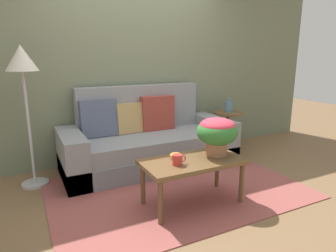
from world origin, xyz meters
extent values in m
plane|color=brown|center=(0.00, 0.00, 0.00)|extent=(14.00, 14.00, 0.00)
cube|color=slate|center=(0.00, 1.22, 1.33)|extent=(6.40, 0.12, 2.66)
cube|color=#994C47|center=(0.00, -0.10, 0.01)|extent=(2.70, 1.82, 0.01)
cube|color=slate|center=(0.02, 0.67, 0.12)|extent=(2.26, 0.91, 0.24)
cube|color=gray|center=(0.02, 0.65, 0.34)|extent=(1.74, 0.82, 0.20)
cube|color=gray|center=(0.02, 1.04, 0.64)|extent=(1.74, 0.16, 0.83)
cube|color=gray|center=(-0.99, 0.67, 0.29)|extent=(0.26, 0.91, 0.58)
cube|color=gray|center=(1.02, 0.67, 0.29)|extent=(0.26, 0.91, 0.58)
cube|color=#4C5670|center=(-0.59, 0.90, 0.68)|extent=(0.47, 0.18, 0.48)
cube|color=tan|center=(-0.17, 0.90, 0.64)|extent=(0.41, 0.19, 0.41)
cube|color=#93382D|center=(0.22, 0.89, 0.68)|extent=(0.47, 0.16, 0.47)
cylinder|color=brown|center=(-0.46, -0.66, 0.21)|extent=(0.05, 0.05, 0.42)
cylinder|color=brown|center=(0.43, -0.66, 0.21)|extent=(0.05, 0.05, 0.42)
cylinder|color=brown|center=(-0.46, -0.25, 0.21)|extent=(0.05, 0.05, 0.42)
cylinder|color=brown|center=(0.43, -0.25, 0.21)|extent=(0.05, 0.05, 0.42)
cube|color=brown|center=(-0.01, -0.45, 0.45)|extent=(1.00, 0.52, 0.04)
cylinder|color=brown|center=(1.42, 0.85, 0.01)|extent=(0.30, 0.30, 0.03)
cylinder|color=brown|center=(1.42, 0.85, 0.30)|extent=(0.06, 0.06, 0.54)
cylinder|color=brown|center=(1.42, 0.85, 0.58)|extent=(0.47, 0.47, 0.03)
cylinder|color=#B2B2B7|center=(-1.40, 0.74, 0.01)|extent=(0.29, 0.29, 0.03)
cylinder|color=#B2B2B7|center=(-1.40, 0.74, 0.66)|extent=(0.03, 0.03, 1.27)
cone|color=beige|center=(-1.40, 0.74, 1.43)|extent=(0.33, 0.33, 0.27)
cylinder|color=#A36B4C|center=(0.28, -0.43, 0.54)|extent=(0.22, 0.22, 0.16)
ellipsoid|color=#337533|center=(0.28, -0.43, 0.71)|extent=(0.42, 0.42, 0.27)
ellipsoid|color=#DB384C|center=(0.28, -0.43, 0.78)|extent=(0.35, 0.35, 0.15)
cylinder|color=red|center=(-0.22, -0.50, 0.52)|extent=(0.09, 0.09, 0.10)
torus|color=red|center=(-0.16, -0.50, 0.52)|extent=(0.07, 0.01, 0.07)
cylinder|color=gold|center=(-0.15, -0.35, 0.48)|extent=(0.05, 0.05, 0.02)
ellipsoid|color=gold|center=(-0.15, -0.35, 0.50)|extent=(0.12, 0.12, 0.05)
cylinder|color=slate|center=(1.42, 0.85, 0.68)|extent=(0.13, 0.13, 0.16)
cylinder|color=slate|center=(1.42, 0.85, 0.79)|extent=(0.06, 0.06, 0.05)
camera|label=1|loc=(-1.45, -2.76, 1.46)|focal=31.52mm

